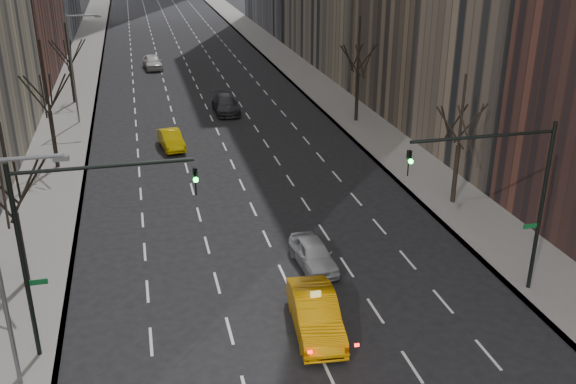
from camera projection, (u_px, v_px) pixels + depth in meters
sidewalk_left at (83, 65)px, 76.99m from camera, size 4.50×320.00×0.15m
sidewalk_right at (281, 56)px, 82.25m from camera, size 4.50×320.00×0.15m
tree_lw_b at (15, 213)px, 29.00m from camera, size 3.36×3.50×7.82m
tree_lw_c at (50, 112)px, 43.23m from camera, size 3.36×3.50×8.74m
tree_lw_d at (70, 66)px, 59.55m from camera, size 3.36×3.50×7.36m
tree_rw_b at (458, 146)px, 37.74m from camera, size 3.36×3.50×7.82m
tree_rw_c at (358, 75)px, 53.76m from camera, size 3.36×3.50×8.74m
traffic_mast_left at (66, 228)px, 23.55m from camera, size 6.69×0.39×8.00m
traffic_mast_right at (511, 184)px, 27.46m from camera, size 6.69×0.39×8.00m
streetlight_near at (7, 255)px, 21.34m from camera, size 2.83×0.22×9.00m
streetlight_far at (75, 58)px, 52.73m from camera, size 2.83×0.22×9.00m
taxi_sedan at (315, 314)px, 26.62m from camera, size 2.22×5.22×1.68m
silver_sedan_ahead at (313, 254)px, 31.76m from camera, size 1.88×4.15×1.38m
far_taxi at (171, 139)px, 48.59m from camera, size 1.98×4.31×1.37m
far_suv_grey at (226, 104)px, 57.73m from camera, size 2.15×5.23×1.52m
far_car_white at (152, 62)px, 75.15m from camera, size 2.32×4.94×1.63m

